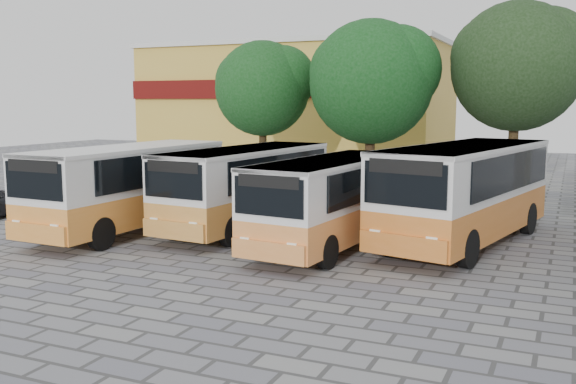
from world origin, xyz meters
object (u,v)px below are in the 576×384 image
at_px(bus_far_left, 129,183).
at_px(bus_far_right, 466,187).
at_px(bus_centre_left, 246,183).
at_px(bus_centre_right, 333,196).

bearing_deg(bus_far_left, bus_far_right, 15.89).
relative_size(bus_far_left, bus_far_right, 0.91).
bearing_deg(bus_far_right, bus_centre_left, -162.44).
relative_size(bus_centre_right, bus_far_right, 0.86).
distance_m(bus_far_left, bus_centre_right, 7.15).
height_order(bus_centre_left, bus_far_right, bus_far_right).
bearing_deg(bus_far_left, bus_centre_right, 6.70).
bearing_deg(bus_centre_right, bus_far_right, 35.15).
xyz_separation_m(bus_centre_right, bus_far_right, (3.60, 2.04, 0.22)).
distance_m(bus_centre_left, bus_far_right, 7.28).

